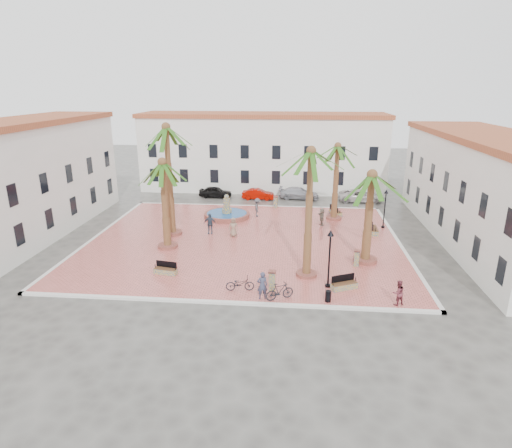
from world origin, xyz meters
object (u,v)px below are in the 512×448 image
at_px(pedestrian_north, 257,207).
at_px(lamppost_e, 385,202).
at_px(lamppost_s, 330,249).
at_px(bollard_e, 357,258).
at_px(palm_sw, 163,173).
at_px(car_silver, 299,193).
at_px(bench_se, 344,285).
at_px(pedestrian_fountain_b, 210,224).
at_px(palm_s, 311,164).
at_px(cyclist_b, 398,293).
at_px(car_white, 360,196).
at_px(palm_nw, 167,139).
at_px(bench_e, 374,230).
at_px(bench_s, 166,270).
at_px(car_red, 258,194).
at_px(fountain, 227,214).
at_px(pedestrian_fountain_a, 233,227).
at_px(pedestrian_east, 322,217).
at_px(palm_ne, 337,155).
at_px(litter_bin, 328,296).
at_px(bicycle_a, 240,284).
at_px(bollard_se, 272,280).
at_px(bollard_n, 276,202).
at_px(bicycle_b, 280,291).
at_px(car_black, 215,192).
at_px(cyclist_a, 262,285).

bearing_deg(pedestrian_north, lamppost_e, -108.11).
distance_m(lamppost_s, bollard_e, 4.73).
xyz_separation_m(palm_sw, car_silver, (10.67, 17.29, -5.60)).
relative_size(bench_se, pedestrian_fountain_b, 0.98).
height_order(palm_s, cyclist_b, palm_s).
bearing_deg(bollard_e, palm_s, -151.84).
relative_size(pedestrian_north, car_white, 0.38).
distance_m(cyclist_b, car_white, 24.80).
xyz_separation_m(palm_nw, bench_e, (17.78, 1.93, -8.05)).
distance_m(palm_sw, lamppost_s, 14.32).
xyz_separation_m(palm_s, bench_s, (-9.79, -0.65, -7.50)).
distance_m(pedestrian_north, car_red, 7.34).
bearing_deg(fountain, bench_e, -14.59).
distance_m(bench_se, pedestrian_fountain_a, 12.72).
height_order(bench_se, car_red, car_red).
relative_size(pedestrian_fountain_a, car_white, 0.35).
bearing_deg(pedestrian_east, palm_ne, 138.59).
distance_m(bollard_e, car_silver, 20.18).
height_order(bench_se, litter_bin, bench_se).
height_order(bicycle_a, cyclist_b, cyclist_b).
relative_size(bollard_se, bicycle_a, 0.75).
height_order(pedestrian_fountain_b, car_white, pedestrian_fountain_b).
xyz_separation_m(palm_sw, pedestrian_fountain_a, (4.96, 3.10, -5.28)).
relative_size(bench_se, bench_e, 0.93).
xyz_separation_m(palm_ne, car_red, (-8.15, 7.53, -5.88)).
height_order(lamppost_e, bollard_n, lamppost_e).
xyz_separation_m(palm_sw, lamppost_e, (18.40, 6.76, -3.67)).
relative_size(bicycle_b, car_black, 0.48).
relative_size(litter_bin, car_silver, 0.15).
height_order(bollard_se, pedestrian_fountain_a, pedestrian_fountain_a).
distance_m(palm_s, bench_e, 13.59).
bearing_deg(car_silver, palm_s, -174.34).
distance_m(pedestrian_fountain_b, car_white, 19.78).
bearing_deg(bench_e, car_white, -0.38).
bearing_deg(car_red, bench_se, -160.66).
relative_size(palm_s, bollard_se, 6.54).
relative_size(bench_e, pedestrian_fountain_b, 1.05).
relative_size(palm_nw, bicycle_b, 5.27).
xyz_separation_m(palm_nw, bicycle_b, (9.93, -11.32, -7.79)).
height_order(bench_se, bollard_e, bollard_e).
relative_size(fountain, cyclist_b, 2.87).
xyz_separation_m(bench_s, car_red, (4.58, 21.71, 0.22)).
xyz_separation_m(lamppost_s, bicycle_a, (-5.64, -1.07, -2.18)).
height_order(bicycle_b, car_silver, car_silver).
distance_m(lamppost_e, bollard_e, 10.08).
distance_m(bicycle_b, pedestrian_east, 15.50).
xyz_separation_m(bollard_n, cyclist_a, (0.20, -20.80, 0.24)).
height_order(palm_ne, bicycle_b, palm_ne).
distance_m(palm_s, bollard_se, 7.80).
height_order(lamppost_e, car_white, lamppost_e).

